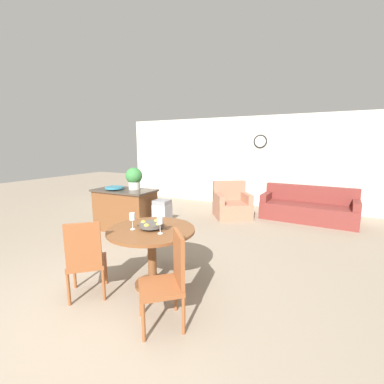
# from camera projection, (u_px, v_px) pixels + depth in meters

# --- Properties ---
(ground_plane) EXTENTS (24.00, 24.00, 0.00)m
(ground_plane) POSITION_uv_depth(u_px,v_px,m) (92.00, 319.00, 2.74)
(ground_plane) COLOR gray
(wall_back) EXTENTS (8.00, 0.09, 2.70)m
(wall_back) POSITION_uv_depth(u_px,v_px,m) (243.00, 162.00, 7.90)
(wall_back) COLOR beige
(wall_back) RESTS_ON ground_plane
(dining_table) EXTENTS (1.12, 1.12, 0.78)m
(dining_table) POSITION_uv_depth(u_px,v_px,m) (152.00, 242.00, 3.30)
(dining_table) COLOR brown
(dining_table) RESTS_ON ground_plane
(dining_chair_near_left) EXTENTS (0.59, 0.59, 0.97)m
(dining_chair_near_left) POSITION_uv_depth(u_px,v_px,m) (86.00, 257.00, 3.04)
(dining_chair_near_left) COLOR brown
(dining_chair_near_left) RESTS_ON ground_plane
(dining_chair_near_right) EXTENTS (0.59, 0.59, 0.97)m
(dining_chair_near_right) POSITION_uv_depth(u_px,v_px,m) (168.00, 277.00, 2.59)
(dining_chair_near_right) COLOR brown
(dining_chair_near_right) RESTS_ON ground_plane
(fruit_bowl) EXTENTS (0.31, 0.31, 0.10)m
(fruit_bowl) POSITION_uv_depth(u_px,v_px,m) (151.00, 225.00, 3.26)
(fruit_bowl) COLOR #4C4742
(fruit_bowl) RESTS_ON dining_table
(wine_glass_left) EXTENTS (0.07, 0.07, 0.21)m
(wine_glass_left) POSITION_uv_depth(u_px,v_px,m) (133.00, 217.00, 3.22)
(wine_glass_left) COLOR silver
(wine_glass_left) RESTS_ON dining_table
(wine_glass_right) EXTENTS (0.07, 0.07, 0.21)m
(wine_glass_right) POSITION_uv_depth(u_px,v_px,m) (160.00, 221.00, 3.06)
(wine_glass_right) COLOR silver
(wine_glass_right) RESTS_ON dining_table
(kitchen_island) EXTENTS (1.32, 0.71, 0.90)m
(kitchen_island) POSITION_uv_depth(u_px,v_px,m) (125.00, 210.00, 5.58)
(kitchen_island) COLOR brown
(kitchen_island) RESTS_ON ground_plane
(teal_bowl) EXTENTS (0.40, 0.40, 0.06)m
(teal_bowl) POSITION_uv_depth(u_px,v_px,m) (115.00, 188.00, 5.49)
(teal_bowl) COLOR teal
(teal_bowl) RESTS_ON kitchen_island
(potted_plant) EXTENTS (0.35, 0.35, 0.47)m
(potted_plant) POSITION_uv_depth(u_px,v_px,m) (134.00, 177.00, 5.50)
(potted_plant) COLOR beige
(potted_plant) RESTS_ON kitchen_island
(trash_bin) EXTENTS (0.32, 0.30, 0.74)m
(trash_bin) POSITION_uv_depth(u_px,v_px,m) (162.00, 218.00, 5.27)
(trash_bin) COLOR #9E9EA3
(trash_bin) RESTS_ON ground_plane
(couch) EXTENTS (2.23, 1.04, 0.83)m
(couch) POSITION_uv_depth(u_px,v_px,m) (308.00, 209.00, 6.37)
(couch) COLOR maroon
(couch) RESTS_ON ground_plane
(armchair) EXTENTS (1.17, 1.17, 0.91)m
(armchair) POSITION_uv_depth(u_px,v_px,m) (232.00, 205.00, 6.66)
(armchair) COLOR #A87056
(armchair) RESTS_ON ground_plane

